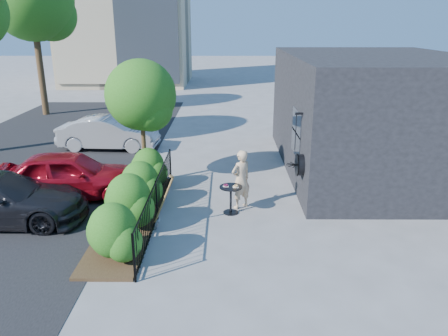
{
  "coord_description": "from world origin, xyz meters",
  "views": [
    {
      "loc": [
        0.35,
        -10.68,
        5.03
      ],
      "look_at": [
        0.28,
        0.76,
        1.2
      ],
      "focal_mm": 35.0,
      "sensor_mm": 36.0,
      "label": 1
    }
  ],
  "objects_px": {
    "cafe_table": "(231,195)",
    "car_red": "(69,175)",
    "street_tree_far": "(33,5)",
    "woman": "(241,179)",
    "patio_tree": "(143,99)",
    "shovel": "(163,205)",
    "car_silver": "(109,133)"
  },
  "relations": [
    {
      "from": "woman",
      "to": "car_silver",
      "type": "distance_m",
      "value": 8.06
    },
    {
      "from": "car_silver",
      "to": "car_red",
      "type": "bearing_deg",
      "value": -174.37
    },
    {
      "from": "cafe_table",
      "to": "patio_tree",
      "type": "bearing_deg",
      "value": 139.09
    },
    {
      "from": "patio_tree",
      "to": "woman",
      "type": "distance_m",
      "value": 4.05
    },
    {
      "from": "street_tree_far",
      "to": "car_red",
      "type": "relative_size",
      "value": 1.99
    },
    {
      "from": "shovel",
      "to": "car_red",
      "type": "distance_m",
      "value": 3.74
    },
    {
      "from": "cafe_table",
      "to": "car_red",
      "type": "height_order",
      "value": "car_red"
    },
    {
      "from": "car_red",
      "to": "car_silver",
      "type": "xyz_separation_m",
      "value": [
        -0.19,
        5.31,
        -0.04
      ]
    },
    {
      "from": "street_tree_far",
      "to": "woman",
      "type": "distance_m",
      "value": 17.69
    },
    {
      "from": "shovel",
      "to": "woman",
      "type": "bearing_deg",
      "value": 33.92
    },
    {
      "from": "street_tree_far",
      "to": "cafe_table",
      "type": "distance_m",
      "value": 17.91
    },
    {
      "from": "car_silver",
      "to": "woman",
      "type": "bearing_deg",
      "value": -135.32
    },
    {
      "from": "cafe_table",
      "to": "woman",
      "type": "relative_size",
      "value": 0.49
    },
    {
      "from": "street_tree_far",
      "to": "woman",
      "type": "height_order",
      "value": "street_tree_far"
    },
    {
      "from": "street_tree_far",
      "to": "cafe_table",
      "type": "relative_size",
      "value": 9.87
    },
    {
      "from": "shovel",
      "to": "car_red",
      "type": "xyz_separation_m",
      "value": [
        -3.09,
        2.11,
        0.06
      ]
    },
    {
      "from": "shovel",
      "to": "car_red",
      "type": "relative_size",
      "value": 0.36
    },
    {
      "from": "patio_tree",
      "to": "woman",
      "type": "xyz_separation_m",
      "value": [
        2.99,
        -1.95,
        -1.91
      ]
    },
    {
      "from": "cafe_table",
      "to": "shovel",
      "type": "xyz_separation_m",
      "value": [
        -1.73,
        -0.96,
        0.11
      ]
    },
    {
      "from": "shovel",
      "to": "car_red",
      "type": "bearing_deg",
      "value": 145.6
    },
    {
      "from": "shovel",
      "to": "cafe_table",
      "type": "bearing_deg",
      "value": 29.0
    },
    {
      "from": "cafe_table",
      "to": "car_silver",
      "type": "relative_size",
      "value": 0.21
    },
    {
      "from": "street_tree_far",
      "to": "shovel",
      "type": "relative_size",
      "value": 5.58
    },
    {
      "from": "cafe_table",
      "to": "street_tree_far",
      "type": "bearing_deg",
      "value": 127.54
    },
    {
      "from": "car_red",
      "to": "cafe_table",
      "type": "bearing_deg",
      "value": -109.65
    },
    {
      "from": "street_tree_far",
      "to": "woman",
      "type": "bearing_deg",
      "value": -50.88
    },
    {
      "from": "street_tree_far",
      "to": "woman",
      "type": "relative_size",
      "value": 4.88
    },
    {
      "from": "street_tree_far",
      "to": "car_silver",
      "type": "distance_m",
      "value": 10.33
    },
    {
      "from": "cafe_table",
      "to": "car_red",
      "type": "bearing_deg",
      "value": 166.52
    },
    {
      "from": "patio_tree",
      "to": "cafe_table",
      "type": "relative_size",
      "value": 4.7
    },
    {
      "from": "patio_tree",
      "to": "woman",
      "type": "relative_size",
      "value": 2.32
    },
    {
      "from": "car_red",
      "to": "shovel",
      "type": "bearing_deg",
      "value": -130.56
    }
  ]
}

